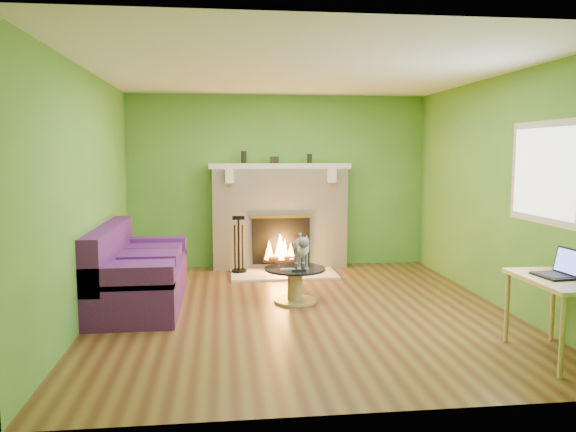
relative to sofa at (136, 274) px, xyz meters
name	(u,v)px	position (x,y,z in m)	size (l,w,h in m)	color
floor	(302,310)	(1.86, -0.46, -0.35)	(5.00, 5.00, 0.00)	#502B17
ceiling	(302,71)	(1.86, -0.46, 2.25)	(5.00, 5.00, 0.00)	white
wall_back	(278,181)	(1.86, 2.04, 0.95)	(5.00, 5.00, 0.00)	#43842B
wall_front	(357,222)	(1.86, -2.96, 0.95)	(5.00, 5.00, 0.00)	#43842B
wall_left	(87,195)	(-0.39, -0.46, 0.95)	(5.00, 5.00, 0.00)	#43842B
wall_right	(499,192)	(4.11, -0.46, 0.95)	(5.00, 5.00, 0.00)	#43842B
window_frame	(544,172)	(4.10, -1.36, 1.20)	(1.20, 1.20, 0.00)	silver
window_pane	(543,172)	(4.09, -1.36, 1.20)	(1.06, 1.06, 0.00)	white
fireplace	(280,217)	(1.86, 1.85, 0.42)	(2.10, 0.46, 1.58)	beige
hearth	(284,274)	(1.86, 1.34, -0.34)	(1.50, 0.75, 0.03)	beige
mantel	(280,166)	(1.86, 1.83, 1.19)	(2.10, 0.28, 0.08)	beige
sofa	(136,274)	(0.00, 0.00, 0.00)	(0.92, 2.04, 0.92)	#471759
coffee_table	(295,282)	(1.83, -0.10, -0.12)	(0.71, 0.71, 0.40)	tan
desk	(559,288)	(3.81, -2.14, 0.25)	(0.54, 0.93, 0.69)	tan
cat	(301,250)	(1.91, -0.05, 0.25)	(0.24, 0.65, 0.41)	#5D5D62
remote_silver	(288,269)	(1.73, -0.22, 0.06)	(0.17, 0.04, 0.02)	gray
remote_black	(299,270)	(1.85, -0.28, 0.06)	(0.16, 0.04, 0.02)	black
laptop	(554,263)	(3.79, -2.09, 0.46)	(0.29, 0.33, 0.25)	black
fire_tools	(239,244)	(1.23, 1.49, 0.08)	(0.22, 0.22, 0.82)	black
mantel_vase_left	(244,157)	(1.33, 1.86, 1.32)	(0.08, 0.08, 0.18)	black
mantel_vase_right	(310,158)	(2.31, 1.86, 1.30)	(0.07, 0.07, 0.14)	black
mantel_box	(275,160)	(1.78, 1.86, 1.28)	(0.12, 0.08, 0.10)	black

